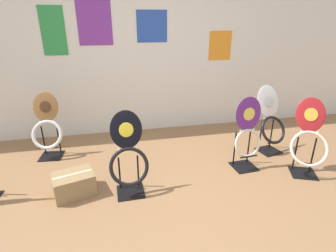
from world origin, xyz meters
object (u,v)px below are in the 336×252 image
Objects in this scene: toilet_seat_display_purple_note at (247,135)px; storage_box at (74,184)px; toilet_seat_display_jazz_black at (128,158)px; toilet_seat_display_woodgrain at (47,129)px; toilet_seat_display_white_plain at (271,121)px; toilet_seat_display_crimson_swirl at (309,139)px.

storage_box is (-1.98, -0.13, -0.32)m from toilet_seat_display_purple_note.
toilet_seat_display_woodgrain is at bearing 133.81° from toilet_seat_display_jazz_black.
toilet_seat_display_purple_note and toilet_seat_display_white_plain have the same top height.
toilet_seat_display_woodgrain reaches higher than storage_box.
toilet_seat_display_jazz_black is 0.65m from storage_box.
toilet_seat_display_jazz_black is at bearing -8.29° from storage_box.
toilet_seat_display_white_plain is at bearing 16.30° from toilet_seat_display_jazz_black.
toilet_seat_display_crimson_swirl is at bearing -19.19° from toilet_seat_display_woodgrain.
toilet_seat_display_crimson_swirl is 2.64m from storage_box.
toilet_seat_display_woodgrain is (-3.02, 1.05, -0.04)m from toilet_seat_display_crimson_swirl.
toilet_seat_display_white_plain is 2.03m from toilet_seat_display_jazz_black.
toilet_seat_display_white_plain is at bearing -8.61° from toilet_seat_display_woodgrain.
toilet_seat_display_crimson_swirl reaches higher than storage_box.
toilet_seat_display_woodgrain is 2.95m from toilet_seat_display_white_plain.
toilet_seat_display_crimson_swirl is at bearing -21.52° from toilet_seat_display_purple_note.
toilet_seat_display_crimson_swirl reaches higher than toilet_seat_display_woodgrain.
toilet_seat_display_woodgrain is 1.81× the size of storage_box.
toilet_seat_display_jazz_black is (-1.94, -0.57, -0.03)m from toilet_seat_display_white_plain.
toilet_seat_display_white_plain reaches higher than toilet_seat_display_crimson_swirl.
storage_box is at bearing 171.71° from toilet_seat_display_jazz_black.
toilet_seat_display_purple_note is 1.43m from toilet_seat_display_jazz_black.
toilet_seat_display_woodgrain is 1.05m from storage_box.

